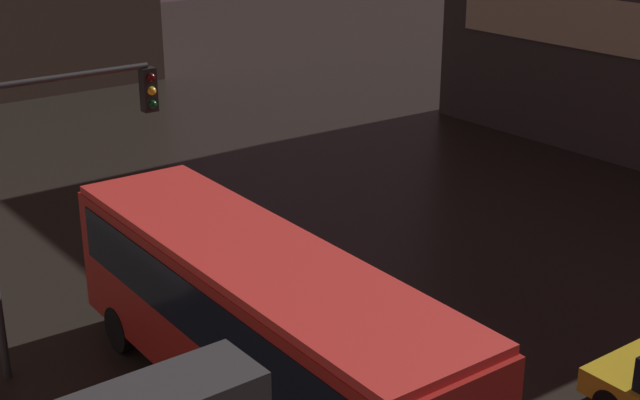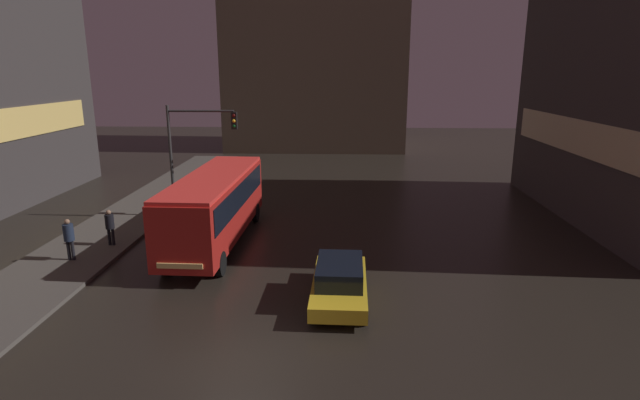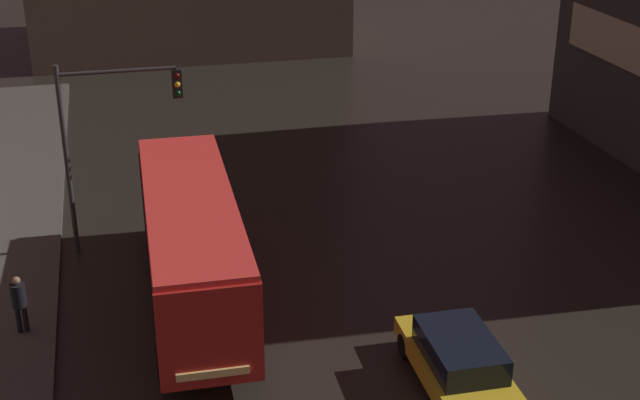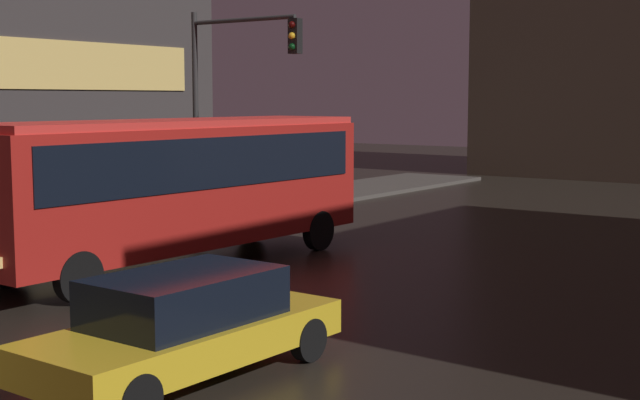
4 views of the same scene
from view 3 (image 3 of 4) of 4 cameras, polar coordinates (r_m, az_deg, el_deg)
name	(u,v)px [view 3 (image 3 of 4)]	position (r m, az deg, el deg)	size (l,w,h in m)	color
bus_near	(192,238)	(25.44, -8.21, -2.42)	(2.78, 10.35, 3.35)	#AD1E19
car_taxi	(459,362)	(22.40, 8.90, -10.23)	(2.03, 4.71, 1.46)	gold
pedestrian_near	(19,299)	(25.27, -18.71, -6.04)	(0.41, 0.41, 1.68)	black
traffic_light_main	(107,125)	(28.37, -13.50, 4.70)	(3.78, 0.35, 6.22)	#2D2D2D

